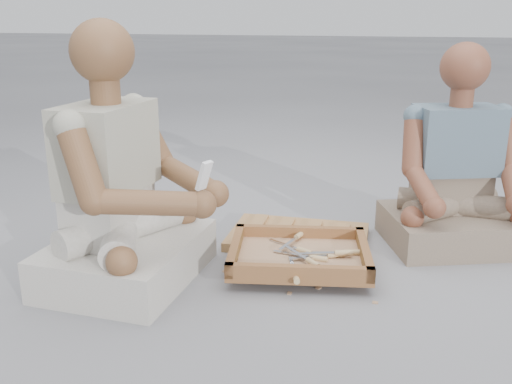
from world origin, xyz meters
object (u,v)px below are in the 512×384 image
(carved_panel, at_px, (298,237))
(craftsman, at_px, (122,197))
(tool_tray, at_px, (299,255))
(companion, at_px, (456,180))

(carved_panel, xyz_separation_m, craftsman, (-0.54, -0.56, 0.30))
(tool_tray, relative_size, companion, 0.72)
(tool_tray, bearing_deg, craftsman, -157.07)
(carved_panel, bearing_deg, companion, 15.82)
(carved_panel, relative_size, tool_tray, 0.97)
(companion, bearing_deg, tool_tray, 17.38)
(tool_tray, distance_m, craftsman, 0.71)
(tool_tray, height_order, craftsman, craftsman)
(craftsman, bearing_deg, carved_panel, 135.56)
(carved_panel, distance_m, craftsman, 0.83)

